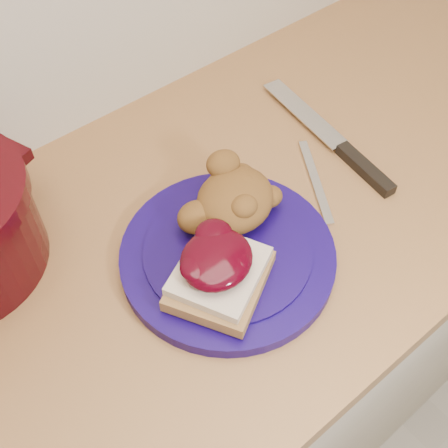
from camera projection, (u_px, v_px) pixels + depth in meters
base_cabinet at (200, 378)px, 1.15m from camera, size 4.00×0.60×0.86m
plate at (228, 255)px, 0.75m from camera, size 0.38×0.38×0.02m
sandwich at (218, 270)px, 0.69m from camera, size 0.16×0.15×0.06m
stuffing_mound at (235, 200)px, 0.76m from camera, size 0.15×0.14×0.06m
chef_knife at (348, 153)px, 0.88m from camera, size 0.06×0.31×0.02m
butter_knife at (315, 180)px, 0.85m from camera, size 0.10×0.15×0.00m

